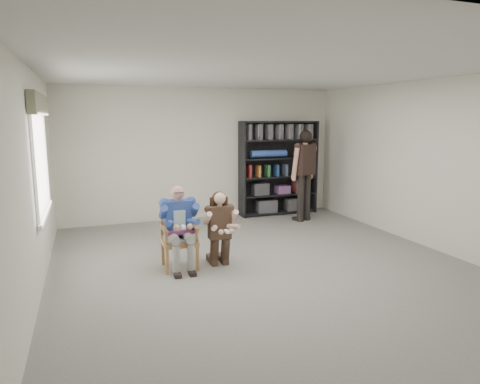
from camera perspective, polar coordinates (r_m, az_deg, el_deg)
name	(u,v)px	position (r m, az deg, el deg)	size (l,w,h in m)	color
room_shell	(268,173)	(5.99, 3.76, 2.49)	(6.00, 7.00, 2.80)	white
floor	(267,269)	(6.33, 3.62, -10.19)	(6.00, 7.00, 0.01)	slate
window_left	(42,157)	(6.49, -24.87, 4.20)	(0.16, 2.00, 1.75)	silver
armchair	(179,237)	(6.28, -8.08, -5.92)	(0.55, 0.53, 0.94)	#AA6340
seated_man	(179,227)	(6.24, -8.11, -4.67)	(0.53, 0.73, 1.22)	navy
kneeling_woman	(220,229)	(6.28, -2.67, -4.97)	(0.47, 0.75, 1.12)	#38271D
bookshelf	(279,168)	(9.70, 5.16, 3.19)	(1.80, 0.38, 2.10)	black
standing_man	(304,176)	(9.09, 8.59, 2.07)	(0.59, 0.33, 1.91)	black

